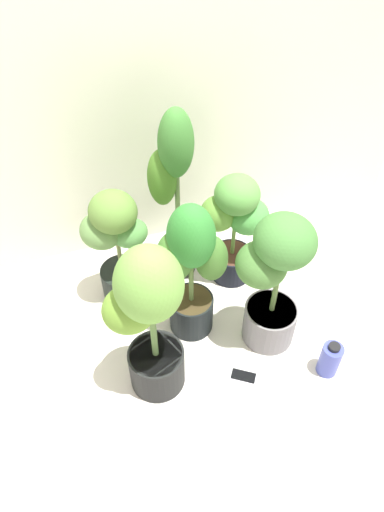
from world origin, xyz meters
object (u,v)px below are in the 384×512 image
(potted_plant_front_right, at_px, (273,278))
(potted_plant_back_right, at_px, (235,223))
(potted_plant_front_left, at_px, (148,318))
(potted_plant_back_center, at_px, (173,186))
(nutrient_bottle, at_px, (330,359))
(potted_plant_center, at_px, (191,266))
(potted_plant_back_left, at_px, (116,243))
(cell_phone, at_px, (243,376))

(potted_plant_front_right, bearing_deg, potted_plant_back_right, 90.42)
(potted_plant_front_left, distance_m, potted_plant_back_center, 0.74)
(potted_plant_back_right, bearing_deg, potted_plant_back_center, 154.15)
(potted_plant_back_right, bearing_deg, potted_plant_front_left, -138.57)
(potted_plant_front_right, bearing_deg, nutrient_bottle, -54.31)
(potted_plant_front_right, relative_size, potted_plant_center, 0.98)
(potted_plant_front_right, bearing_deg, potted_plant_center, 151.39)
(potted_plant_center, bearing_deg, potted_plant_back_center, 84.46)
(potted_plant_center, relative_size, nutrient_bottle, 3.88)
(potted_plant_front_right, xyz_separation_m, nutrient_bottle, (0.21, -0.29, -0.34))
(potted_plant_back_left, bearing_deg, potted_plant_front_left, -87.46)
(potted_plant_back_center, bearing_deg, potted_plant_center, -95.54)
(potted_plant_back_center, relative_size, cell_phone, 6.43)
(potted_plant_back_center, bearing_deg, potted_plant_front_right, -63.66)
(potted_plant_front_right, bearing_deg, cell_phone, -134.34)
(potted_plant_back_left, bearing_deg, nutrient_bottle, -43.47)
(potted_plant_front_left, height_order, nutrient_bottle, potted_plant_front_left)
(potted_plant_back_center, relative_size, potted_plant_center, 1.28)
(potted_plant_front_left, distance_m, nutrient_bottle, 0.92)
(potted_plant_back_center, relative_size, potted_plant_back_left, 1.47)
(potted_plant_back_center, bearing_deg, potted_plant_back_right, -25.85)
(potted_plant_front_right, relative_size, cell_phone, 4.94)
(potted_plant_back_left, height_order, potted_plant_front_right, potted_plant_front_right)
(potted_plant_center, height_order, nutrient_bottle, potted_plant_center)
(potted_plant_back_right, relative_size, cell_phone, 4.29)
(potted_plant_center, bearing_deg, nutrient_bottle, -40.98)
(potted_plant_back_left, height_order, potted_plant_center, potted_plant_center)
(potted_plant_back_center, distance_m, potted_plant_center, 0.44)
(potted_plant_front_right, distance_m, cell_phone, 0.51)
(potted_plant_back_right, xyz_separation_m, cell_phone, (-0.19, -0.65, -0.39))
(potted_plant_center, xyz_separation_m, nutrient_bottle, (0.54, -0.47, -0.35))
(potted_plant_back_center, height_order, potted_plant_back_left, potted_plant_back_center)
(cell_phone, bearing_deg, potted_plant_center, 54.28)
(potted_plant_back_center, distance_m, cell_phone, 0.99)
(potted_plant_front_left, xyz_separation_m, potted_plant_back_right, (0.60, 0.53, -0.09))
(potted_plant_back_left, relative_size, nutrient_bottle, 3.39)
(potted_plant_front_left, xyz_separation_m, potted_plant_back_left, (-0.03, 0.57, -0.10))
(potted_plant_front_left, distance_m, cell_phone, 0.64)
(potted_plant_back_right, height_order, cell_phone, potted_plant_back_right)
(potted_plant_front_left, distance_m, potted_plant_front_right, 0.61)
(cell_phone, bearing_deg, potted_plant_front_right, -10.76)
(potted_plant_front_left, bearing_deg, potted_plant_back_left, 92.54)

